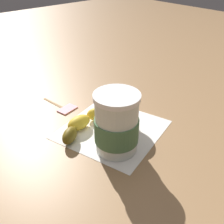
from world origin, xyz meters
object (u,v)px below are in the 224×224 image
sugar_packet (67,109)px  banana (82,124)px  coffee_cup (117,125)px  muffin (120,107)px

sugar_packet → banana: bearing=165.5°
coffee_cup → sugar_packet: size_ratio=2.67×
muffin → banana: bearing=62.9°
coffee_cup → sugar_packet: coffee_cup is taller
muffin → sugar_packet: muffin is taller
banana → sugar_packet: 0.11m
muffin → banana: size_ratio=0.57×
banana → muffin: bearing=-117.1°
muffin → coffee_cup: bearing=132.4°
banana → coffee_cup: bearing=-172.4°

